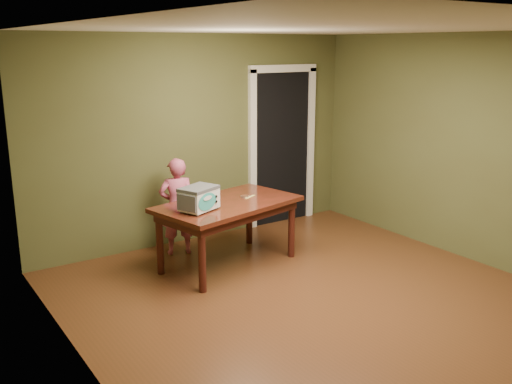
% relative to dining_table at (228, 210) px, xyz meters
% --- Properties ---
extents(floor, '(5.00, 5.00, 0.00)m').
position_rel_dining_table_xyz_m(floor, '(0.21, -1.45, -0.65)').
color(floor, '#502B16').
rests_on(floor, ground).
extents(room_shell, '(4.52, 5.02, 2.61)m').
position_rel_dining_table_xyz_m(room_shell, '(0.21, -1.45, 1.06)').
color(room_shell, '#4B512B').
rests_on(room_shell, ground).
extents(doorway, '(1.10, 0.66, 2.25)m').
position_rel_dining_table_xyz_m(doorway, '(1.51, 1.33, 0.41)').
color(doorway, black).
rests_on(doorway, ground).
extents(dining_table, '(1.76, 1.22, 0.75)m').
position_rel_dining_table_xyz_m(dining_table, '(0.00, 0.00, 0.00)').
color(dining_table, '#38190C').
rests_on(dining_table, floor).
extents(toy_oven, '(0.48, 0.41, 0.26)m').
position_rel_dining_table_xyz_m(toy_oven, '(-0.43, -0.12, 0.24)').
color(toy_oven, '#4C4F54').
rests_on(toy_oven, dining_table).
extents(baking_pan, '(0.10, 0.10, 0.02)m').
position_rel_dining_table_xyz_m(baking_pan, '(0.27, 0.06, 0.11)').
color(baking_pan, silver).
rests_on(baking_pan, dining_table).
extents(spatula, '(0.17, 0.10, 0.01)m').
position_rel_dining_table_xyz_m(spatula, '(0.32, 0.03, 0.10)').
color(spatula, '#FFE76E').
rests_on(spatula, dining_table).
extents(child, '(0.49, 0.40, 1.18)m').
position_rel_dining_table_xyz_m(child, '(-0.30, 0.67, -0.06)').
color(child, '#C04F71').
rests_on(child, floor).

